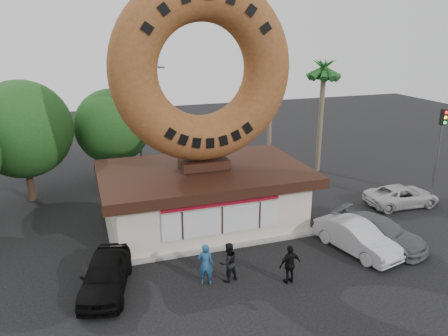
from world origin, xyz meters
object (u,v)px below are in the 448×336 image
car_silver (356,237)px  car_grey (379,232)px  giant_donut (203,70)px  person_center (228,262)px  traffic_signal (439,146)px  person_left (205,264)px  street_lamp (141,115)px  car_black (105,274)px  car_white (402,196)px  donut_shop (204,195)px  person_right (290,264)px

car_silver → car_grey: bearing=-5.3°
giant_donut → person_center: (-0.66, -5.90, -7.63)m
traffic_signal → person_left: size_ratio=3.23×
street_lamp → car_silver: bearing=-62.4°
car_black → car_white: 18.44m
car_white → car_silver: bearing=126.5°
person_left → car_silver: size_ratio=0.41×
person_left → car_white: bearing=-146.8°
traffic_signal → donut_shop: bearing=171.9°
car_grey → street_lamp: bearing=98.4°
traffic_signal → person_left: bearing=-166.4°
person_left → person_center: bearing=-169.6°
car_white → person_right: bearing=120.7°
car_grey → donut_shop: bearing=122.2°
traffic_signal → car_white: 3.70m
street_lamp → car_grey: 18.36m
person_right → donut_shop: bearing=-82.5°
person_left → person_center: (1.00, -0.09, -0.04)m
traffic_signal → car_silver: traffic_signal is taller
donut_shop → car_silver: donut_shop is taller
car_black → car_white: car_black is taller
person_center → car_grey: person_center is taller
traffic_signal → person_left: 16.38m
giant_donut → car_black: giant_donut is taller
person_right → car_silver: person_right is taller
traffic_signal → car_silver: 9.07m
donut_shop → traffic_signal: traffic_signal is taller
person_right → car_black: bearing=-21.5°
person_left → car_grey: bearing=-160.9°
car_silver → car_white: 7.36m
donut_shop → person_left: (-1.66, -5.79, -0.83)m
traffic_signal → person_center: 15.46m
car_grey → person_left: bearing=159.9°
person_center → car_white: size_ratio=0.39×
person_center → traffic_signal: bearing=179.2°
person_left → car_silver: 7.87m
donut_shop → giant_donut: size_ratio=1.19×
giant_donut → street_lamp: 10.94m
giant_donut → car_grey: (7.70, -5.21, -7.82)m
person_center → car_grey: (8.36, 0.68, -0.19)m
giant_donut → person_left: (-1.66, -5.81, -7.58)m
car_white → car_black: bearing=104.2°
traffic_signal → person_right: bearing=-158.1°
person_center → car_white: person_center is taller
giant_donut → street_lamp: size_ratio=1.18×
car_silver → street_lamp: bearing=104.3°
giant_donut → person_right: giant_donut is taller
donut_shop → giant_donut: giant_donut is taller
street_lamp → car_white: (14.18, -11.35, -3.84)m
person_right → street_lamp: bearing=-84.9°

